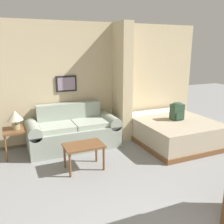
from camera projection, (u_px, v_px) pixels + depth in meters
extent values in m
cube|color=#CCB78E|center=(77.00, 83.00, 5.55)|extent=(6.21, 0.12, 2.60)
cube|color=#70644E|center=(80.00, 137.00, 5.81)|extent=(6.21, 0.02, 0.06)
cube|color=black|center=(66.00, 84.00, 5.38)|extent=(0.45, 0.02, 0.34)
cube|color=gray|center=(66.00, 84.00, 5.37)|extent=(0.38, 0.01, 0.27)
cube|color=#CCB78E|center=(122.00, 82.00, 5.60)|extent=(0.24, 0.59, 2.60)
cube|color=#99A393|center=(74.00, 137.00, 5.26)|extent=(1.38, 0.84, 0.46)
cube|color=#99A393|center=(69.00, 113.00, 5.43)|extent=(1.38, 0.20, 0.44)
cube|color=#99A393|center=(34.00, 143.00, 4.94)|extent=(0.24, 0.84, 0.46)
cylinder|color=#99A393|center=(33.00, 129.00, 4.87)|extent=(0.26, 0.84, 0.26)
cube|color=#99A393|center=(109.00, 132.00, 5.58)|extent=(0.24, 0.84, 0.46)
cylinder|color=#99A393|center=(109.00, 120.00, 5.50)|extent=(0.26, 0.84, 0.26)
cube|color=#AAB5A4|center=(57.00, 127.00, 5.01)|extent=(0.67, 0.60, 0.10)
cube|color=#AAB5A4|center=(90.00, 123.00, 5.28)|extent=(0.67, 0.60, 0.10)
cube|color=brown|center=(84.00, 146.00, 4.27)|extent=(0.67, 0.45, 0.04)
cylinder|color=brown|center=(70.00, 165.00, 4.05)|extent=(0.04, 0.04, 0.41)
cylinder|color=brown|center=(104.00, 159.00, 4.28)|extent=(0.04, 0.04, 0.41)
cylinder|color=brown|center=(65.00, 156.00, 4.38)|extent=(0.04, 0.04, 0.41)
cylinder|color=brown|center=(96.00, 151.00, 4.61)|extent=(0.04, 0.04, 0.41)
cube|color=brown|center=(16.00, 130.00, 4.80)|extent=(0.50, 0.50, 0.04)
cylinder|color=brown|center=(6.00, 149.00, 4.59)|extent=(0.04, 0.04, 0.50)
cylinder|color=brown|center=(31.00, 145.00, 4.76)|extent=(0.04, 0.04, 0.50)
cylinder|color=brown|center=(5.00, 141.00, 4.98)|extent=(0.04, 0.04, 0.50)
cylinder|color=brown|center=(28.00, 138.00, 5.15)|extent=(0.04, 0.04, 0.50)
cylinder|color=tan|center=(16.00, 127.00, 4.79)|extent=(0.15, 0.15, 0.10)
cylinder|color=tan|center=(16.00, 122.00, 4.76)|extent=(0.02, 0.02, 0.08)
cone|color=beige|center=(15.00, 115.00, 4.73)|extent=(0.29, 0.29, 0.19)
cube|color=brown|center=(172.00, 139.00, 5.63)|extent=(1.60, 1.92, 0.10)
cube|color=tan|center=(172.00, 128.00, 5.57)|extent=(1.56, 1.88, 0.42)
cube|color=white|center=(155.00, 114.00, 6.16)|extent=(1.44, 0.36, 0.10)
cube|color=#2D4733|center=(177.00, 112.00, 5.45)|extent=(0.27, 0.19, 0.35)
cube|color=#2D4733|center=(180.00, 116.00, 5.37)|extent=(0.20, 0.03, 0.15)
ellipsoid|color=#2D4733|center=(178.00, 104.00, 5.40)|extent=(0.25, 0.18, 0.08)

